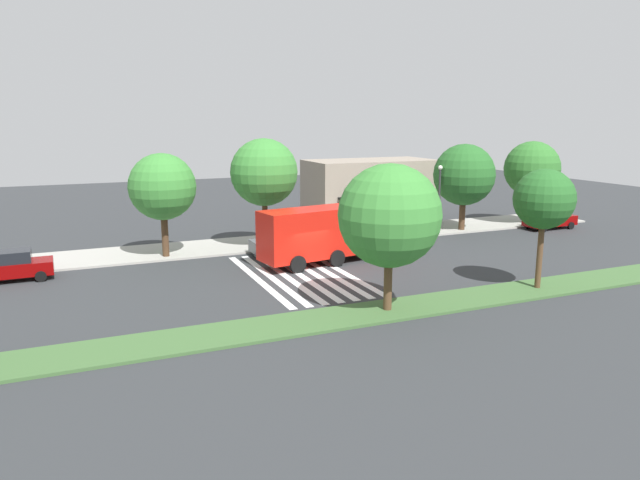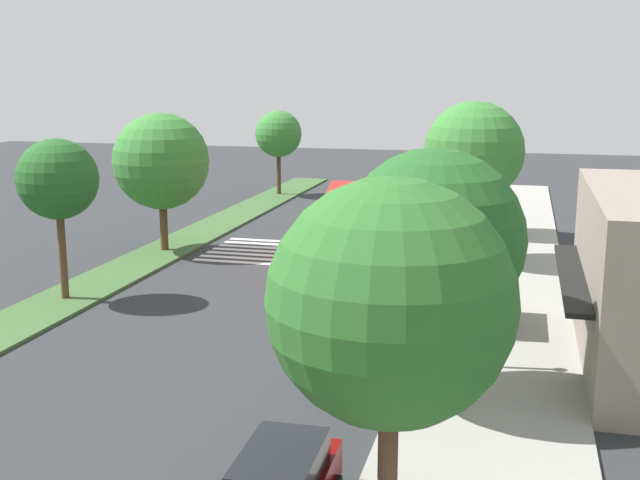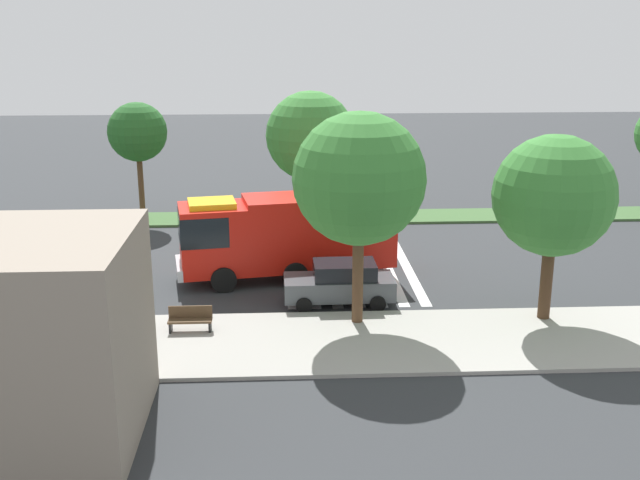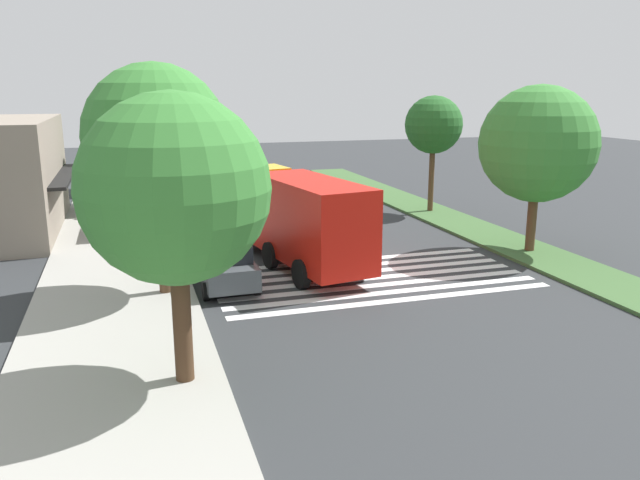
{
  "view_description": "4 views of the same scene",
  "coord_description": "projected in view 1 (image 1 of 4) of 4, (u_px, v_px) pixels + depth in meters",
  "views": [
    {
      "loc": [
        -13.58,
        -32.21,
        9.45
      ],
      "look_at": [
        1.07,
        1.85,
        1.66
      ],
      "focal_mm": 32.57,
      "sensor_mm": 36.0,
      "label": 1
    },
    {
      "loc": [
        38.62,
        10.05,
        9.36
      ],
      "look_at": [
        2.14,
        0.77,
        1.48
      ],
      "focal_mm": 44.79,
      "sensor_mm": 36.0,
      "label": 2
    },
    {
      "loc": [
        2.0,
        34.27,
        11.1
      ],
      "look_at": [
        0.26,
        0.27,
        1.19
      ],
      "focal_mm": 42.35,
      "sensor_mm": 36.0,
      "label": 3
    },
    {
      "loc": [
        -22.63,
        8.79,
        7.24
      ],
      "look_at": [
        0.72,
        1.5,
        1.23
      ],
      "focal_mm": 35.0,
      "sensor_mm": 36.0,
      "label": 4
    }
  ],
  "objects": [
    {
      "name": "bus_stop_shelter",
      "position": [
        383.0,
        214.0,
        46.9
      ],
      "size": [
        3.5,
        1.4,
        2.46
      ],
      "color": "#4C4C51",
      "rests_on": "sidewalk"
    },
    {
      "name": "street_lamp",
      "position": [
        439.0,
        193.0,
        47.48
      ],
      "size": [
        0.36,
        0.36,
        5.57
      ],
      "color": "#2D2D30",
      "rests_on": "sidewalk"
    },
    {
      "name": "sidewalk_tree_far_west",
      "position": [
        162.0,
        187.0,
        39.02
      ],
      "size": [
        4.51,
        4.51,
        7.06
      ],
      "color": "#47301E",
      "rests_on": "sidewalk"
    },
    {
      "name": "parked_car_east",
      "position": [
        549.0,
        219.0,
        50.37
      ],
      "size": [
        4.81,
        2.1,
        1.79
      ],
      "rotation": [
        0.0,
        0.0,
        0.03
      ],
      "color": "#720505",
      "rests_on": "ground_plane"
    },
    {
      "name": "sidewalk_tree_far_east",
      "position": [
        532.0,
        169.0,
        51.38
      ],
      "size": [
        4.85,
        4.85,
        7.36
      ],
      "color": "#513823",
      "rests_on": "sidewalk"
    },
    {
      "name": "crosswalk",
      "position": [
        300.0,
        275.0,
        35.73
      ],
      "size": [
        5.85,
        12.14,
        0.01
      ],
      "color": "silver",
      "rests_on": "ground_plane"
    },
    {
      "name": "median_tree_west",
      "position": [
        390.0,
        216.0,
        27.89
      ],
      "size": [
        5.04,
        5.04,
        7.25
      ],
      "color": "#513823",
      "rests_on": "median_strip"
    },
    {
      "name": "storefront_building",
      "position": [
        370.0,
        191.0,
        53.72
      ],
      "size": [
        11.64,
        6.62,
        5.72
      ],
      "color": "gray",
      "rests_on": "ground_plane"
    },
    {
      "name": "sidewalk_tree_west",
      "position": [
        264.0,
        173.0,
        41.65
      ],
      "size": [
        4.86,
        4.86,
        7.94
      ],
      "color": "#513823",
      "rests_on": "sidewalk"
    },
    {
      "name": "ground_plane",
      "position": [
        316.0,
        273.0,
        36.15
      ],
      "size": [
        120.0,
        120.0,
        0.0
      ],
      "primitive_type": "plane",
      "color": "#2D3033"
    },
    {
      "name": "median_strip",
      "position": [
        381.0,
        312.0,
        28.73
      ],
      "size": [
        60.0,
        3.0,
        0.14
      ],
      "primitive_type": "cube",
      "color": "#3D6033",
      "rests_on": "ground_plane"
    },
    {
      "name": "parked_car_mid",
      "position": [
        281.0,
        242.0,
        40.83
      ],
      "size": [
        4.47,
        2.11,
        1.77
      ],
      "rotation": [
        0.0,
        0.0,
        0.02
      ],
      "color": "#474C51",
      "rests_on": "ground_plane"
    },
    {
      "name": "median_tree_center",
      "position": [
        544.0,
        200.0,
        31.57
      ],
      "size": [
        3.31,
        3.31,
        6.66
      ],
      "color": "#513823",
      "rests_on": "median_strip"
    },
    {
      "name": "sidewalk_tree_east",
      "position": [
        464.0,
        175.0,
        48.61
      ],
      "size": [
        5.15,
        5.15,
        7.25
      ],
      "color": "#47301E",
      "rests_on": "sidewalk"
    },
    {
      "name": "sidewalk",
      "position": [
        268.0,
        243.0,
        44.66
      ],
      "size": [
        60.0,
        5.47,
        0.14
      ],
      "primitive_type": "cube",
      "color": "#9E9B93",
      "rests_on": "ground_plane"
    },
    {
      "name": "parked_car_west",
      "position": [
        13.0,
        265.0,
        34.3
      ],
      "size": [
        4.3,
        2.17,
        1.82
      ],
      "rotation": [
        0.0,
        0.0,
        0.02
      ],
      "color": "#720505",
      "rests_on": "ground_plane"
    },
    {
      "name": "bench_near_shelter",
      "position": [
        339.0,
        233.0,
        45.61
      ],
      "size": [
        1.6,
        0.5,
        0.9
      ],
      "color": "#4C3823",
      "rests_on": "sidewalk"
    },
    {
      "name": "fire_truck",
      "position": [
        331.0,
        231.0,
        38.53
      ],
      "size": [
        9.89,
        4.01,
        3.73
      ],
      "rotation": [
        0.0,
        0.0,
        0.17
      ],
      "color": "red",
      "rests_on": "ground_plane"
    }
  ]
}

